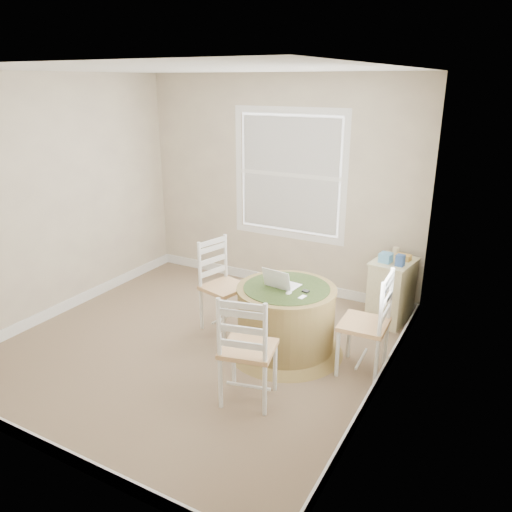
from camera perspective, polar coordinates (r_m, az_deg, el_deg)
The scene contains 14 objects.
room at distance 4.67m, azimuth -4.44°, elevation 4.33°, with size 3.64×3.64×2.64m.
round_table at distance 4.82m, azimuth 3.45°, elevation -6.94°, with size 1.13×1.13×0.68m.
chair_left at distance 5.22m, azimuth -3.60°, elevation -3.53°, with size 0.42×0.40×0.95m, color white, non-canonical shape.
chair_near at distance 4.08m, azimuth -0.88°, elevation -10.49°, with size 0.42×0.40×0.95m, color white, non-canonical shape.
chair_right at distance 4.56m, azimuth 12.24°, elevation -7.58°, with size 0.42×0.40×0.95m, color white, non-canonical shape.
laptop at distance 4.71m, azimuth 2.96°, elevation -3.17°, with size 0.32×0.29×0.21m.
mouse at distance 4.57m, azimuth 3.77°, elevation -4.21°, with size 0.05×0.09×0.03m, color white.
phone at distance 4.50m, azimuth 5.32°, elevation -4.76°, with size 0.04×0.09×0.02m, color #B7BABF.
keys at distance 4.61m, azimuth 5.69°, elevation -4.10°, with size 0.06×0.05×0.03m, color black.
corner_chest at distance 5.62m, azimuth 15.19°, elevation -3.86°, with size 0.46×0.58×0.70m.
tissue_box at distance 5.42m, azimuth 14.69°, elevation -0.16°, with size 0.12×0.12×0.10m, color #62ABE1.
box_yellow at distance 5.53m, azimuth 16.42°, elevation -0.14°, with size 0.15×0.10×0.06m, color #E5B251.
box_blue at distance 5.35m, azimuth 16.10°, elevation -0.44°, with size 0.08×0.08×0.12m, color #34569D.
cup_cream at distance 5.63m, azimuth 15.67°, elevation 0.46°, with size 0.07×0.07×0.09m, color beige.
Camera 1 is at (2.64, -3.61, 2.51)m, focal length 35.00 mm.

